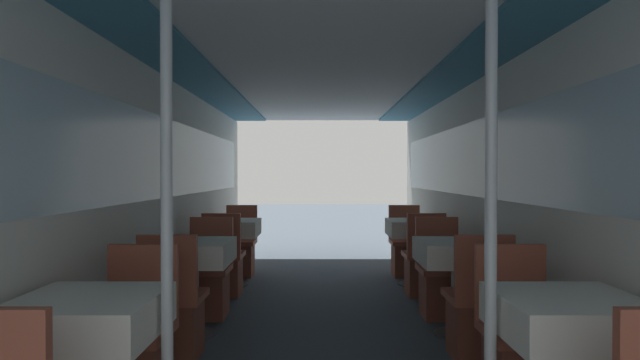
# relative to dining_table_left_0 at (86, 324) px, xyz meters

# --- Properties ---
(wall_left) EXTENTS (0.05, 8.43, 2.17)m
(wall_left) POSITION_rel_dining_table_left_0_xyz_m (-0.38, 1.92, 0.50)
(wall_left) COLOR silver
(wall_left) RESTS_ON ground_plane
(wall_right) EXTENTS (0.05, 8.43, 2.17)m
(wall_right) POSITION_rel_dining_table_left_0_xyz_m (2.50, 1.92, 0.50)
(wall_right) COLOR silver
(wall_right) RESTS_ON ground_plane
(ceiling_panel) EXTENTS (2.89, 8.43, 0.07)m
(ceiling_panel) POSITION_rel_dining_table_left_0_xyz_m (1.06, 1.92, 1.57)
(ceiling_panel) COLOR silver
(ceiling_panel) RESTS_ON wall_left
(dining_table_left_0) EXTENTS (0.60, 0.60, 0.76)m
(dining_table_left_0) POSITION_rel_dining_table_left_0_xyz_m (0.00, 0.00, 0.00)
(dining_table_left_0) COLOR #4C4C51
(dining_table_left_0) RESTS_ON ground_plane
(chair_left_far_0) EXTENTS (0.40, 0.40, 0.89)m
(chair_left_far_0) POSITION_rel_dining_table_left_0_xyz_m (0.00, 0.52, -0.35)
(chair_left_far_0) COLOR brown
(chair_left_far_0) RESTS_ON ground_plane
(support_pole_left_0) EXTENTS (0.05, 0.05, 2.17)m
(support_pole_left_0) POSITION_rel_dining_table_left_0_xyz_m (0.35, -0.00, 0.45)
(support_pole_left_0) COLOR silver
(support_pole_left_0) RESTS_ON ground_plane
(dining_table_left_1) EXTENTS (0.60, 0.60, 0.76)m
(dining_table_left_1) POSITION_rel_dining_table_left_0_xyz_m (0.00, 1.82, 0.00)
(dining_table_left_1) COLOR #4C4C51
(dining_table_left_1) RESTS_ON ground_plane
(chair_left_near_1) EXTENTS (0.40, 0.40, 0.89)m
(chair_left_near_1) POSITION_rel_dining_table_left_0_xyz_m (0.00, 1.29, -0.35)
(chair_left_near_1) COLOR brown
(chair_left_near_1) RESTS_ON ground_plane
(chair_left_far_1) EXTENTS (0.40, 0.40, 0.89)m
(chair_left_far_1) POSITION_rel_dining_table_left_0_xyz_m (0.00, 2.34, -0.35)
(chair_left_far_1) COLOR brown
(chair_left_far_1) RESTS_ON ground_plane
(dining_table_left_2) EXTENTS (0.60, 0.60, 0.76)m
(dining_table_left_2) POSITION_rel_dining_table_left_0_xyz_m (0.00, 3.63, 0.00)
(dining_table_left_2) COLOR #4C4C51
(dining_table_left_2) RESTS_ON ground_plane
(chair_left_near_2) EXTENTS (0.40, 0.40, 0.89)m
(chair_left_near_2) POSITION_rel_dining_table_left_0_xyz_m (0.00, 3.11, -0.35)
(chair_left_near_2) COLOR brown
(chair_left_near_2) RESTS_ON ground_plane
(chair_left_far_2) EXTENTS (0.40, 0.40, 0.89)m
(chair_left_far_2) POSITION_rel_dining_table_left_0_xyz_m (0.00, 4.16, -0.35)
(chair_left_far_2) COLOR brown
(chair_left_far_2) RESTS_ON ground_plane
(dining_table_right_0) EXTENTS (0.60, 0.60, 0.76)m
(dining_table_right_0) POSITION_rel_dining_table_left_0_xyz_m (2.12, 0.00, 0.00)
(dining_table_right_0) COLOR #4C4C51
(dining_table_right_0) RESTS_ON ground_plane
(chair_right_far_0) EXTENTS (0.40, 0.40, 0.89)m
(chair_right_far_0) POSITION_rel_dining_table_left_0_xyz_m (2.12, 0.52, -0.35)
(chair_right_far_0) COLOR brown
(chair_right_far_0) RESTS_ON ground_plane
(support_pole_right_0) EXTENTS (0.05, 0.05, 2.17)m
(support_pole_right_0) POSITION_rel_dining_table_left_0_xyz_m (1.78, -0.00, 0.45)
(support_pole_right_0) COLOR silver
(support_pole_right_0) RESTS_ON ground_plane
(dining_table_right_1) EXTENTS (0.60, 0.60, 0.76)m
(dining_table_right_1) POSITION_rel_dining_table_left_0_xyz_m (2.12, 1.82, 0.00)
(dining_table_right_1) COLOR #4C4C51
(dining_table_right_1) RESTS_ON ground_plane
(chair_right_near_1) EXTENTS (0.40, 0.40, 0.89)m
(chair_right_near_1) POSITION_rel_dining_table_left_0_xyz_m (2.12, 1.29, -0.35)
(chair_right_near_1) COLOR brown
(chair_right_near_1) RESTS_ON ground_plane
(chair_right_far_1) EXTENTS (0.40, 0.40, 0.89)m
(chair_right_far_1) POSITION_rel_dining_table_left_0_xyz_m (2.12, 2.34, -0.35)
(chair_right_far_1) COLOR brown
(chair_right_far_1) RESTS_ON ground_plane
(dining_table_right_2) EXTENTS (0.60, 0.60, 0.76)m
(dining_table_right_2) POSITION_rel_dining_table_left_0_xyz_m (2.12, 3.63, 0.00)
(dining_table_right_2) COLOR #4C4C51
(dining_table_right_2) RESTS_ON ground_plane
(chair_right_near_2) EXTENTS (0.40, 0.40, 0.89)m
(chair_right_near_2) POSITION_rel_dining_table_left_0_xyz_m (2.12, 3.11, -0.35)
(chair_right_near_2) COLOR brown
(chair_right_near_2) RESTS_ON ground_plane
(chair_right_far_2) EXTENTS (0.40, 0.40, 0.89)m
(chair_right_far_2) POSITION_rel_dining_table_left_0_xyz_m (2.12, 4.16, -0.35)
(chair_right_far_2) COLOR brown
(chair_right_far_2) RESTS_ON ground_plane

